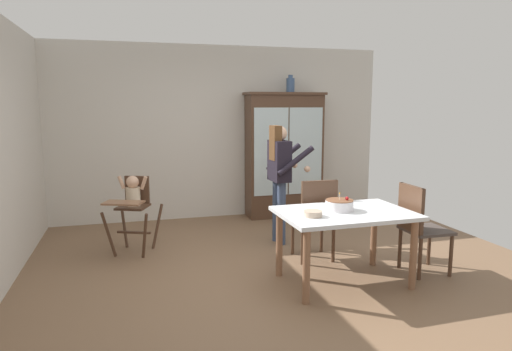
{
  "coord_description": "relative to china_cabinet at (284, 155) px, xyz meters",
  "views": [
    {
      "loc": [
        -1.42,
        -4.46,
        1.8
      ],
      "look_at": [
        0.05,
        0.7,
        0.95
      ],
      "focal_mm": 31.75,
      "sensor_mm": 36.0,
      "label": 1
    }
  ],
  "objects": [
    {
      "name": "ground_plane",
      "position": [
        -0.99,
        -2.37,
        -1.0
      ],
      "size": [
        6.24,
        6.24,
        0.0
      ],
      "primitive_type": "plane",
      "color": "brown"
    },
    {
      "name": "dining_table",
      "position": [
        -0.35,
        -2.84,
        -0.36
      ],
      "size": [
        1.32,
        0.92,
        0.74
      ],
      "color": "silver",
      "rests_on": "ground_plane"
    },
    {
      "name": "wall_back",
      "position": [
        -0.99,
        0.26,
        0.35
      ],
      "size": [
        5.32,
        0.06,
        2.7
      ],
      "primitive_type": "cube",
      "color": "beige",
      "rests_on": "ground_plane"
    },
    {
      "name": "serving_bowl",
      "position": [
        -0.74,
        -2.94,
        -0.23
      ],
      "size": [
        0.18,
        0.18,
        0.05
      ],
      "primitive_type": "cylinder",
      "color": "#C6AD93",
      "rests_on": "dining_table"
    },
    {
      "name": "birthday_cake",
      "position": [
        -0.38,
        -2.78,
        -0.2
      ],
      "size": [
        0.28,
        0.28,
        0.19
      ],
      "color": "white",
      "rests_on": "dining_table"
    },
    {
      "name": "dining_chair_far_side",
      "position": [
        -0.37,
        -2.17,
        -0.44
      ],
      "size": [
        0.46,
        0.46,
        0.96
      ],
      "rotation": [
        0.0,
        0.0,
        3.09
      ],
      "color": "#4C3323",
      "rests_on": "ground_plane"
    },
    {
      "name": "high_chair_with_toddler",
      "position": [
        -2.38,
        -1.28,
        -0.34
      ],
      "size": [
        0.75,
        0.82,
        0.95
      ],
      "rotation": [
        0.0,
        0.0,
        -0.4
      ],
      "color": "#4C3323",
      "rests_on": "ground_plane"
    },
    {
      "name": "china_cabinet",
      "position": [
        0.0,
        0.0,
        0.0
      ],
      "size": [
        1.26,
        0.48,
        1.98
      ],
      "color": "#4C3323",
      "rests_on": "ground_plane"
    },
    {
      "name": "adult_person",
      "position": [
        -0.54,
        -1.38,
        -0.03
      ],
      "size": [
        0.51,
        0.5,
        1.53
      ],
      "rotation": [
        0.0,
        0.0,
        1.62
      ],
      "color": "#3D4C6B",
      "rests_on": "ground_plane"
    },
    {
      "name": "ceramic_vase",
      "position": [
        0.1,
        0.0,
        1.1
      ],
      "size": [
        0.13,
        0.13,
        0.27
      ],
      "color": "#3D567F",
      "rests_on": "china_cabinet"
    },
    {
      "name": "dining_chair_right_end",
      "position": [
        0.52,
        -2.81,
        -0.44
      ],
      "size": [
        0.45,
        0.45,
        0.96
      ],
      "rotation": [
        0.0,
        0.0,
        1.55
      ],
      "color": "#4C3323",
      "rests_on": "ground_plane"
    }
  ]
}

